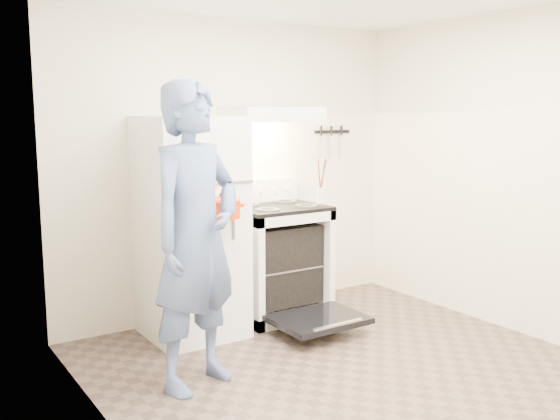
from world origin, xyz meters
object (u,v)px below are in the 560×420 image
Objects in this scene: stove_body at (277,263)px; person at (196,237)px; refrigerator at (191,228)px; dutch_oven at (222,209)px; tea_kettle at (235,188)px.

person is at bearing -142.82° from stove_body.
refrigerator is 5.22× the size of dutch_oven.
tea_kettle is at bearing 24.94° from refrigerator.
tea_kettle is at bearing 55.24° from dutch_oven.
person is at bearing -135.24° from dutch_oven.
stove_body is (0.81, 0.02, -0.39)m from refrigerator.
stove_body is at bearing -37.84° from tea_kettle.
stove_body is 1.56m from person.
tea_kettle is (0.53, 0.24, 0.25)m from refrigerator.
refrigerator reaches higher than dutch_oven.
tea_kettle is 0.91× the size of dutch_oven.
person reaches higher than tea_kettle.
refrigerator is 0.90m from stove_body.
tea_kettle is 0.88m from dutch_oven.
person is at bearing -113.04° from refrigerator.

